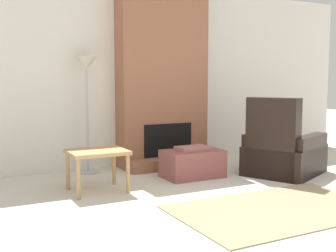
{
  "coord_description": "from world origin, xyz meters",
  "views": [
    {
      "loc": [
        -2.72,
        -2.53,
        1.21
      ],
      "look_at": [
        0.0,
        2.73,
        0.58
      ],
      "focal_mm": 45.0,
      "sensor_mm": 36.0,
      "label": 1
    }
  ],
  "objects_px": {
    "armchair": "(282,153)",
    "side_table": "(97,156)",
    "floor_lamp_left": "(86,78)",
    "ottoman": "(192,163)"
  },
  "relations": [
    {
      "from": "ottoman",
      "to": "side_table",
      "type": "relative_size",
      "value": 1.18
    },
    {
      "from": "ottoman",
      "to": "armchair",
      "type": "relative_size",
      "value": 0.6
    },
    {
      "from": "ottoman",
      "to": "floor_lamp_left",
      "type": "xyz_separation_m",
      "value": [
        -1.1,
        0.87,
        1.08
      ]
    },
    {
      "from": "armchair",
      "to": "side_table",
      "type": "xyz_separation_m",
      "value": [
        -2.39,
        0.29,
        0.12
      ]
    },
    {
      "from": "floor_lamp_left",
      "to": "side_table",
      "type": "bearing_deg",
      "value": -100.77
    },
    {
      "from": "side_table",
      "to": "floor_lamp_left",
      "type": "relative_size",
      "value": 0.41
    },
    {
      "from": "ottoman",
      "to": "side_table",
      "type": "bearing_deg",
      "value": -174.82
    },
    {
      "from": "armchair",
      "to": "floor_lamp_left",
      "type": "height_order",
      "value": "floor_lamp_left"
    },
    {
      "from": "armchair",
      "to": "floor_lamp_left",
      "type": "distance_m",
      "value": 2.73
    },
    {
      "from": "side_table",
      "to": "floor_lamp_left",
      "type": "xyz_separation_m",
      "value": [
        0.19,
        0.98,
        0.87
      ]
    }
  ]
}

